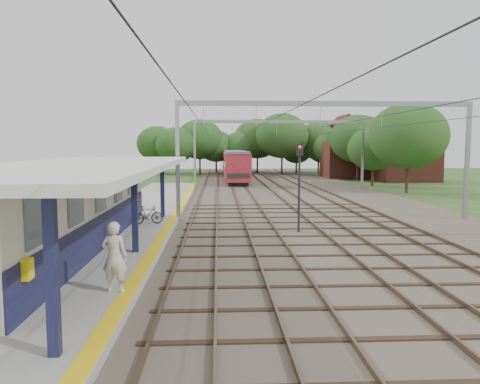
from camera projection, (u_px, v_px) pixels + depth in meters
name	position (u px, v px, depth m)	size (l,w,h in m)	color
ground	(320.00, 313.00, 12.42)	(160.00, 160.00, 0.00)	#2D4C1E
ballast_bed	(292.00, 194.00, 42.43)	(18.00, 90.00, 0.10)	#473D33
platform	(132.00, 223.00, 25.97)	(5.00, 52.00, 0.35)	gray
yellow_stripe	(172.00, 219.00, 26.06)	(0.45, 52.00, 0.01)	yellow
station_building	(64.00, 205.00, 18.76)	(3.41, 18.00, 3.40)	beige
canopy	(84.00, 167.00, 17.66)	(6.40, 20.00, 3.44)	#111236
rail_tracks	(264.00, 193.00, 42.30)	(11.80, 88.00, 0.15)	brown
catenary_system	(294.00, 132.00, 37.17)	(17.22, 88.00, 7.00)	gray
tree_band	(262.00, 143.00, 68.90)	(31.72, 30.88, 8.82)	#382619
house_near	(406.00, 157.00, 58.85)	(7.00, 6.12, 7.89)	brown
house_far	(353.00, 155.00, 64.55)	(8.00, 6.12, 8.66)	brown
person	(114.00, 257.00, 13.02)	(0.73, 0.48, 2.00)	silver
bicycle	(148.00, 215.00, 24.43)	(0.45, 1.61, 0.97)	black
train	(233.00, 163.00, 66.66)	(2.82, 35.12, 3.71)	black
signal_post	(299.00, 177.00, 23.29)	(0.36, 0.32, 4.51)	black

